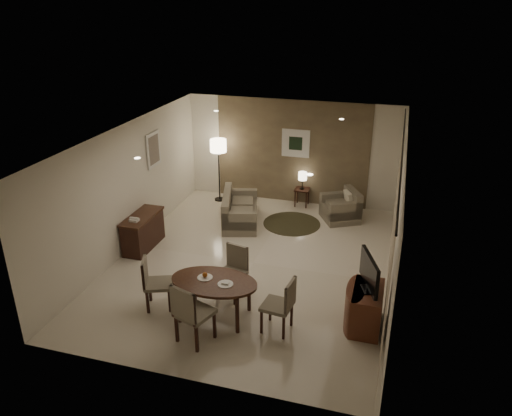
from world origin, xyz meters
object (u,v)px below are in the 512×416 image
(chair_right, at_px, (277,305))
(armchair, at_px, (340,205))
(console_desk, at_px, (143,232))
(chair_left, at_px, (159,283))
(side_table, at_px, (302,197))
(chair_near, at_px, (195,312))
(floor_lamp, at_px, (219,170))
(chair_far, at_px, (231,274))
(sofa, at_px, (240,208))
(tv_cabinet, at_px, (367,308))
(dining_table, at_px, (215,299))

(chair_right, distance_m, armchair, 4.66)
(console_desk, relative_size, chair_right, 1.25)
(console_desk, bearing_deg, chair_left, -55.26)
(armchair, relative_size, side_table, 1.81)
(chair_near, bearing_deg, side_table, -75.57)
(floor_lamp, bearing_deg, chair_far, -67.24)
(armchair, xyz_separation_m, floor_lamp, (-3.26, 0.37, 0.46))
(chair_left, xyz_separation_m, chair_right, (2.14, -0.06, 0.00))
(console_desk, height_order, chair_near, chair_near)
(chair_right, bearing_deg, chair_near, -55.18)
(console_desk, bearing_deg, sofa, 47.71)
(tv_cabinet, distance_m, armchair, 4.25)
(floor_lamp, bearing_deg, side_table, 6.21)
(chair_near, distance_m, armchair, 5.50)
(chair_near, height_order, floor_lamp, floor_lamp)
(floor_lamp, bearing_deg, chair_near, -73.58)
(chair_left, relative_size, armchair, 1.12)
(console_desk, bearing_deg, floor_lamp, 77.73)
(sofa, xyz_separation_m, floor_lamp, (-0.97, 1.22, 0.46))
(chair_left, distance_m, sofa, 3.74)
(tv_cabinet, distance_m, dining_table, 2.55)
(tv_cabinet, bearing_deg, floor_lamp, 133.18)
(chair_near, relative_size, chair_left, 1.12)
(sofa, height_order, floor_lamp, floor_lamp)
(armchair, relative_size, floor_lamp, 0.51)
(tv_cabinet, height_order, chair_far, chair_far)
(chair_right, bearing_deg, side_table, -166.10)
(chair_far, xyz_separation_m, chair_left, (-1.11, -0.65, -0.00))
(sofa, bearing_deg, console_desk, 121.88)
(side_table, distance_m, floor_lamp, 2.28)
(chair_far, bearing_deg, chair_left, -135.79)
(chair_far, bearing_deg, chair_near, -82.30)
(dining_table, distance_m, chair_left, 1.04)
(tv_cabinet, bearing_deg, armchair, 103.26)
(chair_near, relative_size, chair_far, 1.11)
(chair_near, height_order, chair_right, chair_near)
(chair_near, distance_m, sofa, 4.47)
(sofa, relative_size, armchair, 1.89)
(side_table, relative_size, floor_lamp, 0.28)
(chair_near, xyz_separation_m, floor_lamp, (-1.66, 5.64, 0.30))
(console_desk, xyz_separation_m, side_table, (2.84, 3.25, -0.14))
(tv_cabinet, height_order, floor_lamp, floor_lamp)
(console_desk, distance_m, chair_right, 4.02)
(tv_cabinet, relative_size, chair_right, 0.94)
(chair_right, distance_m, sofa, 4.23)
(chair_left, bearing_deg, floor_lamp, -13.42)
(chair_far, bearing_deg, side_table, 98.90)
(tv_cabinet, distance_m, floor_lamp, 6.21)
(sofa, bearing_deg, chair_right, -169.73)
(armchair, bearing_deg, dining_table, -46.50)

